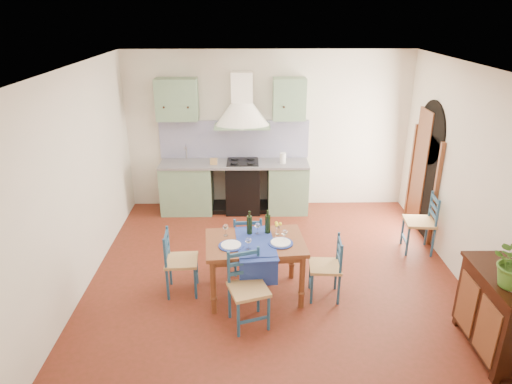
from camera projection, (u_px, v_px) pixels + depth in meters
floor at (274, 275)px, 6.33m from camera, size 5.00×5.00×0.00m
back_wall at (242, 153)px, 8.04m from camera, size 5.00×0.96×2.80m
right_wall at (460, 177)px, 6.11m from camera, size 0.26×5.00×2.80m
left_wall at (78, 182)px, 5.76m from camera, size 0.04×5.00×2.80m
ceiling at (278, 67)px, 5.26m from camera, size 5.00×5.00×0.01m
dining_table at (255, 248)px, 5.65m from camera, size 1.28×0.98×1.09m
chair_near at (248, 289)px, 5.22m from camera, size 0.53×0.53×0.90m
chair_far at (247, 242)px, 6.27m from camera, size 0.42×0.42×0.87m
chair_left at (179, 261)px, 5.80m from camera, size 0.43×0.43×0.87m
chair_right at (327, 267)px, 5.71m from camera, size 0.41×0.41×0.83m
chair_spare at (422, 222)px, 6.79m from camera, size 0.47×0.47×0.91m
sideboard at (499, 311)px, 4.75m from camera, size 0.50×1.05×0.94m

